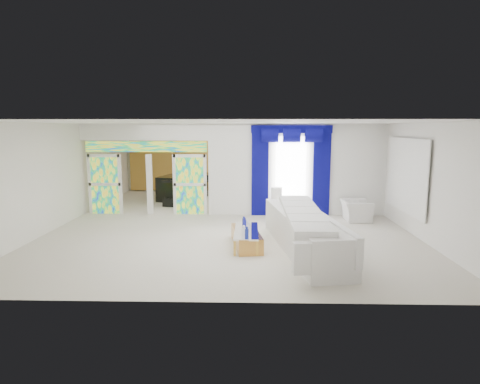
{
  "coord_description": "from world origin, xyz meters",
  "views": [
    {
      "loc": [
        0.59,
        -12.4,
        2.87
      ],
      "look_at": [
        0.3,
        -1.2,
        1.1
      ],
      "focal_mm": 30.6,
      "sensor_mm": 36.0,
      "label": 1
    }
  ],
  "objects_px": {
    "coffee_table": "(246,238)",
    "console_table": "(286,211)",
    "grand_piano": "(183,187)",
    "white_sofa": "(303,232)",
    "armchair": "(356,211)"
  },
  "relations": [
    {
      "from": "console_table",
      "to": "coffee_table",
      "type": "bearing_deg",
      "value": -110.34
    },
    {
      "from": "white_sofa",
      "to": "armchair",
      "type": "relative_size",
      "value": 4.65
    },
    {
      "from": "white_sofa",
      "to": "grand_piano",
      "type": "distance_m",
      "value": 7.94
    },
    {
      "from": "coffee_table",
      "to": "console_table",
      "type": "bearing_deg",
      "value": 69.66
    },
    {
      "from": "white_sofa",
      "to": "coffee_table",
      "type": "height_order",
      "value": "white_sofa"
    },
    {
      "from": "coffee_table",
      "to": "console_table",
      "type": "height_order",
      "value": "console_table"
    },
    {
      "from": "coffee_table",
      "to": "grand_piano",
      "type": "distance_m",
      "value": 7.09
    },
    {
      "from": "coffee_table",
      "to": "grand_piano",
      "type": "relative_size",
      "value": 0.89
    },
    {
      "from": "console_table",
      "to": "armchair",
      "type": "bearing_deg",
      "value": -12.57
    },
    {
      "from": "armchair",
      "to": "console_table",
      "type": "bearing_deg",
      "value": 77.31
    },
    {
      "from": "coffee_table",
      "to": "console_table",
      "type": "distance_m",
      "value": 3.57
    },
    {
      "from": "white_sofa",
      "to": "grand_piano",
      "type": "bearing_deg",
      "value": 111.51
    },
    {
      "from": "console_table",
      "to": "grand_piano",
      "type": "xyz_separation_m",
      "value": [
        -3.88,
        3.22,
        0.29
      ]
    },
    {
      "from": "armchair",
      "to": "grand_piano",
      "type": "height_order",
      "value": "grand_piano"
    },
    {
      "from": "console_table",
      "to": "grand_piano",
      "type": "relative_size",
      "value": 0.6
    }
  ]
}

